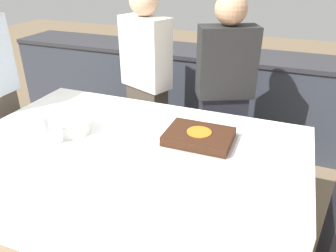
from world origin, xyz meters
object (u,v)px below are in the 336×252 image
person_standing_back (147,84)px  cake (199,137)px  plate_stack (73,126)px  wine_glass (45,127)px  person_cutting_cake (224,96)px

person_standing_back → cake: bearing=156.6°
cake → plate_stack: 0.80m
plate_stack → cake: bearing=12.6°
cake → plate_stack: size_ratio=1.94×
cake → wine_glass: (-0.81, -0.37, 0.09)m
person_cutting_cake → person_standing_back: 0.65m
plate_stack → person_cutting_cake: person_cutting_cake is taller
person_cutting_cake → cake: bearing=64.2°
cake → wine_glass: 0.90m
plate_stack → wine_glass: size_ratio=1.21×
plate_stack → person_cutting_cake: bearing=47.3°
cake → person_cutting_cake: 0.67m
cake → person_cutting_cake: bearing=90.0°
cake → person_cutting_cake: person_cutting_cake is taller
cake → wine_glass: bearing=-155.4°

